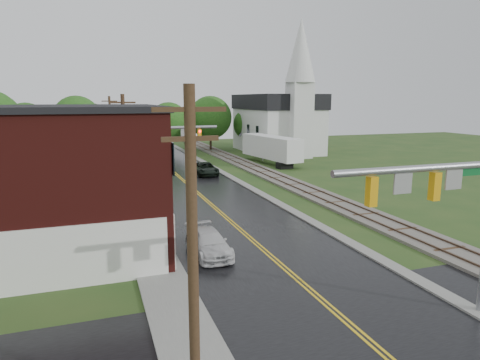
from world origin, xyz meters
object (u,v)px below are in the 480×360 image
brick_building (27,184)px  tree_left_e (93,131)px  utility_pole_a (193,256)px  utility_pole_b (125,153)px  semi_trailer (271,147)px  utility_pole_c (111,132)px  traffic_signal_near (449,199)px  church (280,117)px  pickup_white (208,243)px  tree_left_c (44,138)px  suv_dark (206,169)px  traffic_signal_far (160,142)px

brick_building → tree_left_e: brick_building is taller
brick_building → utility_pole_a: (5.68, -15.00, 0.57)m
utility_pole_b → semi_trailer: (20.57, 20.75, -2.49)m
utility_pole_c → traffic_signal_near: bearing=-76.3°
church → pickup_white: size_ratio=4.30×
tree_left_c → church: bearing=22.2°
utility_pole_b → pickup_white: size_ratio=1.93×
brick_building → utility_pole_c: bearing=78.9°
church → suv_dark: (-16.85, -16.60, -5.12)m
tree_left_e → suv_dark: size_ratio=1.59×
utility_pole_a → suv_dark: utility_pole_a is taller
brick_building → traffic_signal_near: bearing=-39.2°
traffic_signal_far → tree_left_e: size_ratio=0.90×
suv_dark → semi_trailer: (10.62, 5.61, 1.52)m
suv_dark → semi_trailer: semi_trailer is taller
utility_pole_b → utility_pole_c: 22.00m
tree_left_e → pickup_white: size_ratio=1.75×
semi_trailer → utility_pole_b: bearing=-134.7°
traffic_signal_near → brick_building: bearing=140.8°
suv_dark → utility_pole_c: bearing=147.6°
brick_building → utility_pole_b: 9.03m
utility_pole_b → semi_trailer: 29.32m
traffic_signal_far → utility_pole_b: bearing=-123.7°
church → suv_dark: 24.20m
tree_left_c → suv_dark: size_ratio=1.49×
traffic_signal_near → utility_pole_c: size_ratio=0.82×
traffic_signal_far → pickup_white: (0.27, -14.85, -4.30)m
tree_left_c → tree_left_e: size_ratio=0.94×
utility_pole_a → semi_trailer: utility_pole_a is taller
utility_pole_a → tree_left_e: 45.94m
suv_dark → brick_building: bearing=-123.0°
traffic_signal_far → suv_dark: size_ratio=1.43×
tree_left_e → semi_trailer: bearing=-7.9°
tree_left_c → pickup_white: bearing=-69.0°
traffic_signal_far → tree_left_c: size_ratio=0.96×
utility_pole_a → pickup_white: 13.30m
brick_building → traffic_signal_far: brick_building is taller
tree_left_c → utility_pole_b: bearing=-68.5°
tree_left_e → suv_dark: (12.00, -8.76, -4.10)m
suv_dark → semi_trailer: size_ratio=0.43×
church → semi_trailer: size_ratio=1.67×
traffic_signal_far → tree_left_e: 19.65m
tree_left_e → pickup_white: tree_left_e is taller
church → utility_pole_c: size_ratio=2.22×
traffic_signal_near → suv_dark: (-0.32, 35.14, -4.26)m
utility_pole_c → tree_left_e: utility_pole_c is taller
traffic_signal_far → semi_trailer: bearing=42.4°
utility_pole_c → tree_left_c: 8.16m
tree_left_e → utility_pole_a: bearing=-87.4°
utility_pole_b → suv_dark: size_ratio=1.75×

